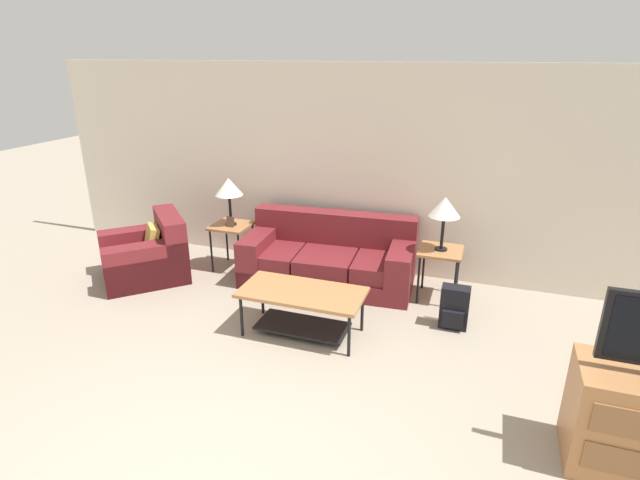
{
  "coord_description": "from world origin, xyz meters",
  "views": [
    {
      "loc": [
        1.48,
        -1.87,
        2.71
      ],
      "look_at": [
        -0.17,
        2.89,
        0.8
      ],
      "focal_mm": 28.0,
      "sensor_mm": 36.0,
      "label": 1
    }
  ],
  "objects_px": {
    "table_lamp_left": "(229,187)",
    "side_table_right": "(440,255)",
    "coffee_table": "(302,302)",
    "backpack": "(454,308)",
    "couch": "(329,259)",
    "armchair": "(147,256)",
    "table_lamp_right": "(445,208)",
    "side_table_left": "(232,230)"
  },
  "relations": [
    {
      "from": "armchair",
      "to": "table_lamp_right",
      "type": "bearing_deg",
      "value": 9.69
    },
    {
      "from": "armchair",
      "to": "side_table_right",
      "type": "relative_size",
      "value": 2.22
    },
    {
      "from": "table_lamp_right",
      "to": "backpack",
      "type": "distance_m",
      "value": 1.1
    },
    {
      "from": "table_lamp_left",
      "to": "side_table_right",
      "type": "bearing_deg",
      "value": 0.0
    },
    {
      "from": "coffee_table",
      "to": "backpack",
      "type": "xyz_separation_m",
      "value": [
        1.45,
        0.63,
        -0.13
      ]
    },
    {
      "from": "couch",
      "to": "side_table_left",
      "type": "xyz_separation_m",
      "value": [
        -1.33,
        -0.02,
        0.24
      ]
    },
    {
      "from": "armchair",
      "to": "table_lamp_right",
      "type": "height_order",
      "value": "table_lamp_right"
    },
    {
      "from": "side_table_left",
      "to": "backpack",
      "type": "bearing_deg",
      "value": -11.98
    },
    {
      "from": "table_lamp_left",
      "to": "coffee_table",
      "type": "bearing_deg",
      "value": -40.46
    },
    {
      "from": "table_lamp_left",
      "to": "table_lamp_right",
      "type": "relative_size",
      "value": 1.0
    },
    {
      "from": "armchair",
      "to": "table_lamp_right",
      "type": "xyz_separation_m",
      "value": [
        3.55,
        0.61,
        0.82
      ]
    },
    {
      "from": "side_table_right",
      "to": "coffee_table",
      "type": "bearing_deg",
      "value": -134.15
    },
    {
      "from": "table_lamp_right",
      "to": "backpack",
      "type": "bearing_deg",
      "value": -68.96
    },
    {
      "from": "side_table_right",
      "to": "table_lamp_left",
      "type": "bearing_deg",
      "value": -180.0
    },
    {
      "from": "armchair",
      "to": "side_table_left",
      "type": "bearing_deg",
      "value": 34.43
    },
    {
      "from": "table_lamp_left",
      "to": "backpack",
      "type": "distance_m",
      "value": 3.1
    },
    {
      "from": "couch",
      "to": "table_lamp_left",
      "type": "xyz_separation_m",
      "value": [
        -1.33,
        -0.02,
        0.81
      ]
    },
    {
      "from": "couch",
      "to": "table_lamp_right",
      "type": "distance_m",
      "value": 1.56
    },
    {
      "from": "armchair",
      "to": "table_lamp_left",
      "type": "relative_size",
      "value": 2.18
    },
    {
      "from": "armchair",
      "to": "coffee_table",
      "type": "distance_m",
      "value": 2.43
    },
    {
      "from": "couch",
      "to": "table_lamp_right",
      "type": "height_order",
      "value": "table_lamp_right"
    },
    {
      "from": "side_table_right",
      "to": "table_lamp_left",
      "type": "distance_m",
      "value": 2.73
    },
    {
      "from": "couch",
      "to": "side_table_right",
      "type": "xyz_separation_m",
      "value": [
        1.34,
        -0.02,
        0.24
      ]
    },
    {
      "from": "side_table_left",
      "to": "side_table_right",
      "type": "bearing_deg",
      "value": 0.0
    },
    {
      "from": "coffee_table",
      "to": "side_table_left",
      "type": "relative_size",
      "value": 2.05
    },
    {
      "from": "table_lamp_right",
      "to": "table_lamp_left",
      "type": "bearing_deg",
      "value": 180.0
    },
    {
      "from": "side_table_left",
      "to": "table_lamp_right",
      "type": "xyz_separation_m",
      "value": [
        2.67,
        -0.0,
        0.57
      ]
    },
    {
      "from": "armchair",
      "to": "table_lamp_left",
      "type": "height_order",
      "value": "table_lamp_left"
    },
    {
      "from": "armchair",
      "to": "side_table_left",
      "type": "distance_m",
      "value": 1.1
    },
    {
      "from": "couch",
      "to": "table_lamp_right",
      "type": "bearing_deg",
      "value": -1.06
    },
    {
      "from": "side_table_right",
      "to": "table_lamp_right",
      "type": "relative_size",
      "value": 0.98
    },
    {
      "from": "side_table_left",
      "to": "side_table_right",
      "type": "distance_m",
      "value": 2.67
    },
    {
      "from": "table_lamp_right",
      "to": "armchair",
      "type": "bearing_deg",
      "value": -170.31
    },
    {
      "from": "table_lamp_left",
      "to": "table_lamp_right",
      "type": "bearing_deg",
      "value": 0.0
    },
    {
      "from": "armchair",
      "to": "coffee_table",
      "type": "height_order",
      "value": "armchair"
    },
    {
      "from": "couch",
      "to": "backpack",
      "type": "bearing_deg",
      "value": -22.16
    },
    {
      "from": "couch",
      "to": "armchair",
      "type": "height_order",
      "value": "couch"
    },
    {
      "from": "coffee_table",
      "to": "table_lamp_right",
      "type": "bearing_deg",
      "value": 45.85
    },
    {
      "from": "coffee_table",
      "to": "couch",
      "type": "bearing_deg",
      "value": 95.81
    },
    {
      "from": "coffee_table",
      "to": "table_lamp_right",
      "type": "xyz_separation_m",
      "value": [
        1.21,
        1.24,
        0.75
      ]
    },
    {
      "from": "table_lamp_left",
      "to": "table_lamp_right",
      "type": "xyz_separation_m",
      "value": [
        2.67,
        0.0,
        0.0
      ]
    },
    {
      "from": "side_table_right",
      "to": "table_lamp_right",
      "type": "xyz_separation_m",
      "value": [
        -0.0,
        -0.0,
        0.57
      ]
    }
  ]
}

